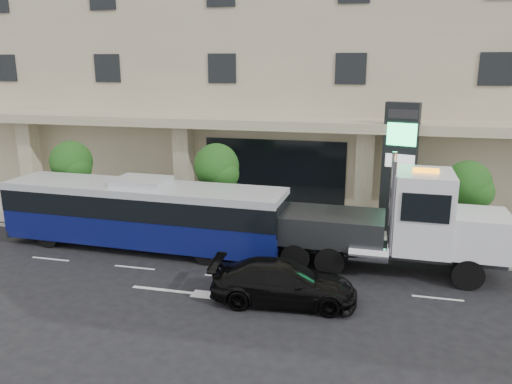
% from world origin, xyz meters
% --- Properties ---
extents(ground, '(120.00, 120.00, 0.00)m').
position_xyz_m(ground, '(0.00, 0.00, 0.00)').
color(ground, black).
rests_on(ground, ground).
extents(sidewalk, '(120.00, 6.00, 0.15)m').
position_xyz_m(sidewalk, '(0.00, 5.00, 0.07)').
color(sidewalk, gray).
rests_on(sidewalk, ground).
extents(curb, '(120.00, 0.30, 0.15)m').
position_xyz_m(curb, '(0.00, 2.00, 0.07)').
color(curb, gray).
rests_on(curb, ground).
extents(convention_center, '(60.00, 17.60, 20.00)m').
position_xyz_m(convention_center, '(-0.00, 15.42, 9.97)').
color(convention_center, tan).
rests_on(convention_center, ground).
extents(tree_left, '(2.27, 2.20, 4.22)m').
position_xyz_m(tree_left, '(-9.97, 3.59, 3.11)').
color(tree_left, '#422B19').
rests_on(tree_left, sidewalk).
extents(tree_mid, '(2.28, 2.20, 4.38)m').
position_xyz_m(tree_mid, '(-1.97, 3.59, 3.26)').
color(tree_mid, '#422B19').
rests_on(tree_mid, sidewalk).
extents(tree_right, '(2.10, 2.00, 4.04)m').
position_xyz_m(tree_right, '(9.53, 3.59, 3.04)').
color(tree_right, '#422B19').
rests_on(tree_right, sidewalk).
extents(city_bus, '(13.11, 3.18, 3.30)m').
position_xyz_m(city_bus, '(-4.61, 0.79, 1.68)').
color(city_bus, black).
rests_on(city_bus, ground).
extents(tow_truck, '(10.39, 2.80, 4.73)m').
position_xyz_m(tow_truck, '(6.51, 0.75, 1.95)').
color(tow_truck, '#2D3033').
rests_on(tow_truck, ground).
extents(black_sedan, '(5.32, 2.52, 1.50)m').
position_xyz_m(black_sedan, '(2.60, -3.09, 0.75)').
color(black_sedan, black).
rests_on(black_sedan, ground).
extents(signage_pylon, '(1.67, 0.99, 6.36)m').
position_xyz_m(signage_pylon, '(6.65, 5.51, 3.38)').
color(signage_pylon, black).
rests_on(signage_pylon, sidewalk).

